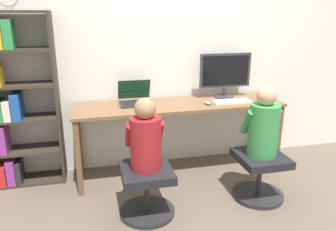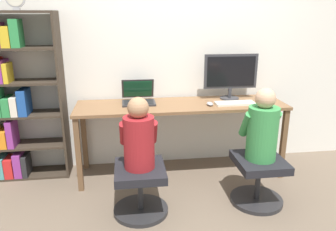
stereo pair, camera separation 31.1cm
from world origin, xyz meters
TOP-DOWN VIEW (x-y plane):
  - ground_plane at (0.00, 0.00)m, footprint 14.00×14.00m
  - wall_back at (0.00, 0.63)m, footprint 10.00×0.05m
  - desk at (0.00, 0.28)m, footprint 2.13×0.57m
  - desktop_monitor at (0.55, 0.42)m, footprint 0.58×0.20m
  - laptop at (-0.43, 0.39)m, footprint 0.34×0.33m
  - keyboard at (0.54, 0.19)m, footprint 0.40×0.15m
  - computer_mouse_by_keyboard at (0.27, 0.19)m, footprint 0.06×0.11m
  - office_chair_left at (0.60, -0.38)m, footprint 0.48×0.48m
  - office_chair_right at (-0.47, -0.41)m, footprint 0.48×0.48m
  - person_at_monitor at (0.60, -0.38)m, footprint 0.32×0.30m
  - person_at_laptop at (-0.47, -0.40)m, footprint 0.31×0.28m

SIDE VIEW (x-z plane):
  - ground_plane at x=0.00m, z-range 0.00..0.00m
  - office_chair_left at x=0.60m, z-range 0.04..0.47m
  - office_chair_right at x=-0.47m, z-range 0.04..0.47m
  - desk at x=0.00m, z-range 0.31..1.08m
  - person_at_laptop at x=-0.47m, z-range 0.40..1.00m
  - person_at_monitor at x=0.60m, z-range 0.40..1.03m
  - keyboard at x=0.54m, z-range 0.77..0.80m
  - computer_mouse_by_keyboard at x=0.27m, z-range 0.77..0.81m
  - laptop at x=-0.43m, z-range 0.71..0.94m
  - desktop_monitor at x=0.55m, z-range 0.79..1.27m
  - wall_back at x=0.00m, z-range 0.00..2.60m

